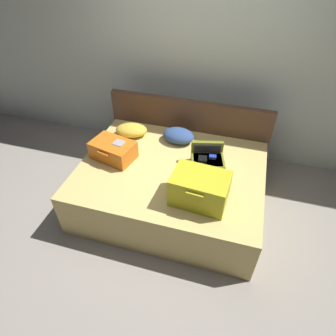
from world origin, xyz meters
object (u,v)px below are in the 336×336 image
object	(u,v)px
pillow_near_headboard	(178,136)
hard_case_large	(200,188)
hard_case_medium	(113,150)
pillow_center_head	(131,130)
hard_case_small	(207,161)
bed	(171,186)

from	to	relation	value
pillow_near_headboard	hard_case_large	bearing A→B (deg)	-63.75
hard_case_medium	pillow_center_head	bearing A→B (deg)	100.04
hard_case_small	pillow_near_headboard	size ratio (longest dim) A/B	1.06
hard_case_small	pillow_near_headboard	bearing A→B (deg)	122.24
hard_case_large	hard_case_small	bearing A→B (deg)	96.10
hard_case_medium	pillow_center_head	size ratio (longest dim) A/B	1.35
hard_case_small	pillow_near_headboard	world-z (taller)	hard_case_small
pillow_near_headboard	hard_case_small	bearing A→B (deg)	-42.98
hard_case_small	pillow_near_headboard	distance (m)	0.59
hard_case_small	pillow_center_head	size ratio (longest dim) A/B	1.05
hard_case_medium	pillow_near_headboard	distance (m)	0.82
hard_case_small	bed	bearing A→B (deg)	-176.09
bed	pillow_center_head	size ratio (longest dim) A/B	5.13
bed	pillow_center_head	bearing A→B (deg)	143.48
hard_case_large	pillow_center_head	bearing A→B (deg)	144.79
hard_case_small	pillow_center_head	bearing A→B (deg)	146.03
bed	hard_case_large	bearing A→B (deg)	-43.93
bed	hard_case_large	distance (m)	0.70
hard_case_large	bed	bearing A→B (deg)	140.33
hard_case_medium	hard_case_large	bearing A→B (deg)	-6.35
hard_case_medium	pillow_near_headboard	size ratio (longest dim) A/B	1.37
bed	hard_case_small	bearing A→B (deg)	18.68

